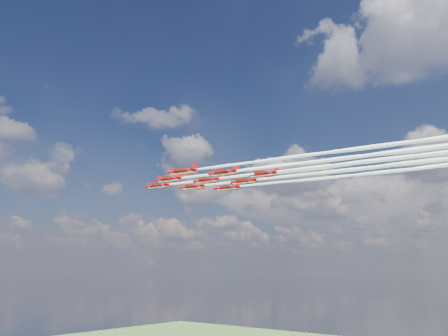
{
  "coord_description": "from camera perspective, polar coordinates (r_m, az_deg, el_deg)",
  "views": [
    {
      "loc": [
        95.75,
        -102.42,
        56.76
      ],
      "look_at": [
        12.35,
        0.08,
        88.67
      ],
      "focal_mm": 35.0,
      "sensor_mm": 36.0,
      "label": 1
    }
  ],
  "objects": [
    {
      "name": "jet_lead",
      "position": [
        123.05,
        20.82,
        1.06
      ],
      "size": [
        155.72,
        35.01,
        2.85
      ],
      "rotation": [
        0.0,
        0.0,
        0.19
      ],
      "color": "#B90A13"
    },
    {
      "name": "jet_row2_port",
      "position": [
        115.4,
        25.14,
        2.4
      ],
      "size": [
        155.72,
        35.01,
        2.85
      ],
      "rotation": [
        0.0,
        0.0,
        0.19
      ],
      "color": "#B90A13"
    },
    {
      "name": "jet_row2_starb",
      "position": [
        129.29,
        25.54,
        0.83
      ],
      "size": [
        155.72,
        35.01,
        2.85
      ],
      "rotation": [
        0.0,
        0.0,
        0.19
      ],
      "color": "#B90A13"
    }
  ]
}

